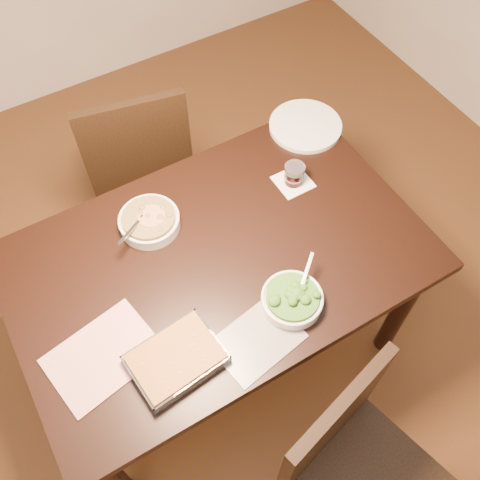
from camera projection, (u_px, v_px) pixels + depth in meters
The scene contains 12 objects.
ground at pixel (224, 342), 2.44m from camera, with size 4.00×4.00×0.00m, color #4B3115.
table at pixel (219, 270), 1.89m from camera, with size 1.40×0.90×0.75m.
magazine_a at pixel (103, 356), 1.62m from camera, with size 0.32×0.23×0.01m, color #AC3143.
magazine_b at pixel (257, 340), 1.64m from camera, with size 0.26×0.19×0.00m, color #292A32.
coaster at pixel (293, 182), 1.99m from camera, with size 0.13×0.13×0.00m, color white.
stew_bowl at pixel (149, 221), 1.86m from camera, with size 0.21×0.21×0.08m.
broccoli_bowl at pixel (292, 299), 1.69m from camera, with size 0.20×0.20×0.08m.
baking_dish at pixel (176, 359), 1.59m from camera, with size 0.29×0.22×0.05m.
wine_tumbler at pixel (294, 174), 1.95m from camera, with size 0.07×0.07×0.08m.
dinner_plate at pixel (305, 126), 2.14m from camera, with size 0.29×0.29×0.02m, color silver.
chair_near at pixel (352, 463), 1.68m from camera, with size 0.52×0.52×0.91m.
chair_far at pixel (138, 157), 2.37m from camera, with size 0.52×0.52×0.93m.
Camera 1 is at (-0.42, -0.86, 2.30)m, focal length 40.00 mm.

